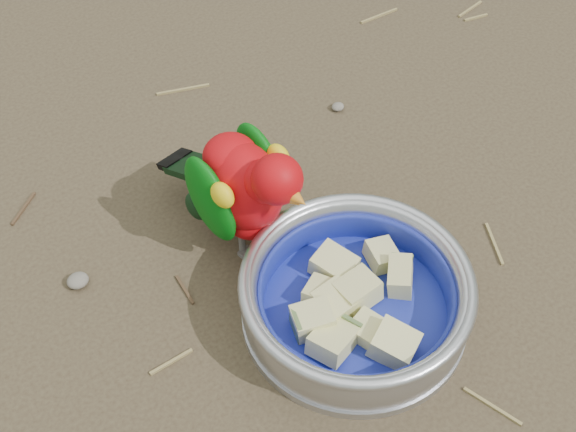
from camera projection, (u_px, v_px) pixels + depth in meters
ground at (377, 309)px, 0.80m from camera, size 60.00×60.00×0.00m
food_bowl at (354, 312)px, 0.79m from camera, size 0.22×0.22×0.02m
bowl_wall at (356, 295)px, 0.76m from camera, size 0.22×0.22×0.04m
fruit_wedges at (356, 299)px, 0.77m from camera, size 0.13×0.13×0.03m
lory_parrot at (245, 196)px, 0.79m from camera, size 0.12×0.20×0.15m
ground_debris at (373, 253)px, 0.84m from camera, size 0.90×0.80×0.01m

